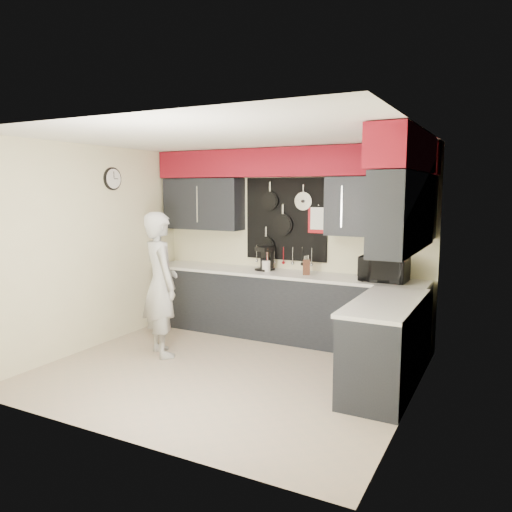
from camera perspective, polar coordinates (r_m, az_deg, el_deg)
The scene contains 10 objects.
ground at distance 5.80m, azimuth -3.37°, elevation -12.97°, with size 4.00×4.00×0.00m, color tan.
back_wall_assembly at distance 6.85m, azimuth 3.48°, elevation 7.36°, with size 4.00×0.36×2.60m.
right_wall_assembly at distance 5.01m, azimuth 16.72°, elevation 6.19°, with size 0.36×3.50×2.60m.
left_wall_assembly at distance 6.73m, azimuth -18.16°, elevation 1.22°, with size 0.05×3.50×2.60m.
base_cabinets at distance 6.43m, azimuth 5.60°, elevation -6.66°, with size 3.95×2.20×0.92m.
microwave at distance 6.30m, azimuth 14.41°, elevation -1.43°, with size 0.56×0.38×0.31m, color black.
knife_block at distance 6.62m, azimuth 5.80°, elevation -1.28°, with size 0.09×0.09×0.20m, color #3D1A13.
utensil_crock at distance 6.85m, azimuth 1.18°, elevation -1.16°, with size 0.11×0.11×0.15m, color silver.
coffee_maker at distance 6.94m, azimuth 1.11°, elevation -0.22°, with size 0.23×0.26×0.33m.
person at distance 6.23m, azimuth -10.85°, elevation -3.19°, with size 0.65×0.43×1.77m, color #9C9C9A.
Camera 1 is at (2.79, -4.66, 2.04)m, focal length 35.00 mm.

